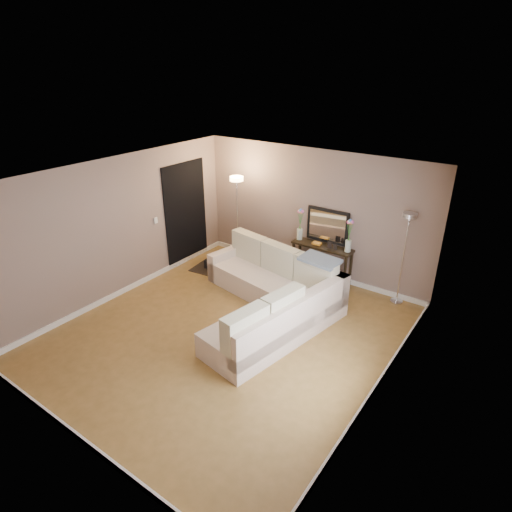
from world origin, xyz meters
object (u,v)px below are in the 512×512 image
Objects in this scene: sectional_sofa at (272,294)px; floor_lamp_unlit at (406,241)px; floor_lamp_lit at (237,204)px; console_table at (318,260)px.

floor_lamp_unlit reaches higher than sectional_sofa.
floor_lamp_unlit is (3.42, 0.38, -0.14)m from floor_lamp_lit.
console_table is 2.04m from floor_lamp_lit.
floor_lamp_lit is 1.12× the size of floor_lamp_unlit.
sectional_sofa is 1.59m from console_table.
floor_lamp_lit reaches higher than console_table.
sectional_sofa is 1.75× the size of floor_lamp_unlit.
floor_lamp_unlit is (1.64, 0.04, 0.80)m from console_table.
floor_lamp_unlit is at bearing 1.52° from console_table.
console_table is at bearing -178.48° from floor_lamp_unlit.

